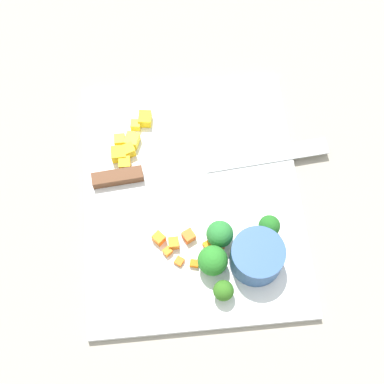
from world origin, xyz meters
TOP-DOWN VIEW (x-y plane):
  - ground_plane at (0.00, 0.00)m, footprint 4.00×4.00m
  - cutting_board at (0.00, 0.00)m, footprint 0.41×0.33m
  - prep_bowl at (-0.11, -0.08)m, footprint 0.08×0.08m
  - chef_knife at (0.04, 0.02)m, footprint 0.06×0.38m
  - carrot_dice_0 at (-0.07, 0.06)m, footprint 0.02×0.02m
  - carrot_dice_1 at (-0.11, 0.01)m, footprint 0.01×0.01m
  - carrot_dice_2 at (-0.11, 0.03)m, footprint 0.02×0.02m
  - carrot_dice_3 at (-0.08, -0.03)m, footprint 0.02×0.02m
  - carrot_dice_4 at (-0.09, 0.04)m, footprint 0.02×0.02m
  - carrot_dice_5 at (-0.07, 0.01)m, footprint 0.02×0.02m
  - carrot_dice_6 at (-0.08, 0.03)m, footprint 0.02×0.02m
  - carrot_dice_7 at (-0.09, -0.02)m, footprint 0.02×0.02m
  - carrot_dice_8 at (-0.07, -0.03)m, footprint 0.01×0.01m
  - pepper_dice_0 at (0.10, 0.09)m, footprint 0.03×0.03m
  - pepper_dice_1 at (0.10, 0.11)m, footprint 0.02×0.02m
  - pepper_dice_2 at (0.08, 0.09)m, footprint 0.02×0.02m
  - pepper_dice_3 at (0.08, 0.11)m, footprint 0.02×0.02m
  - pepper_dice_4 at (0.06, 0.10)m, footprint 0.02×0.02m
  - pepper_dice_5 at (0.13, 0.08)m, footprint 0.02×0.02m
  - pepper_dice_6 at (0.14, 0.06)m, footprint 0.03×0.02m
  - broccoli_floret_0 at (-0.07, -0.11)m, footprint 0.03×0.03m
  - broccoli_floret_1 at (-0.08, -0.03)m, footprint 0.04×0.04m
  - broccoli_floret_2 at (-0.12, -0.02)m, footprint 0.04×0.04m
  - broccoli_floret_3 at (-0.16, -0.03)m, footprint 0.03×0.03m

SIDE VIEW (x-z plane):
  - ground_plane at x=0.00m, z-range 0.00..0.00m
  - cutting_board at x=0.00m, z-range 0.00..0.01m
  - carrot_dice_2 at x=-0.11m, z-range 0.01..0.02m
  - carrot_dice_1 at x=-0.11m, z-range 0.01..0.02m
  - carrot_dice_7 at x=-0.09m, z-range 0.01..0.02m
  - carrot_dice_8 at x=-0.07m, z-range 0.01..0.02m
  - carrot_dice_4 at x=-0.09m, z-range 0.01..0.02m
  - chef_knife at x=0.04m, z-range 0.01..0.03m
  - pepper_dice_5 at x=0.13m, z-range 0.01..0.03m
  - pepper_dice_1 at x=0.10m, z-range 0.01..0.03m
  - carrot_dice_3 at x=-0.08m, z-range 0.01..0.03m
  - carrot_dice_6 at x=-0.08m, z-range 0.01..0.03m
  - carrot_dice_5 at x=-0.07m, z-range 0.01..0.03m
  - carrot_dice_0 at x=-0.07m, z-range 0.01..0.03m
  - pepper_dice_4 at x=0.06m, z-range 0.01..0.03m
  - pepper_dice_0 at x=0.10m, z-range 0.01..0.03m
  - pepper_dice_6 at x=0.14m, z-range 0.01..0.03m
  - pepper_dice_2 at x=0.08m, z-range 0.01..0.03m
  - pepper_dice_3 at x=0.08m, z-range 0.01..0.03m
  - broccoli_floret_3 at x=-0.16m, z-range 0.01..0.05m
  - broccoli_floret_1 at x=-0.08m, z-range 0.01..0.05m
  - broccoli_floret_0 at x=-0.07m, z-range 0.02..0.06m
  - prep_bowl at x=-0.11m, z-range 0.01..0.06m
  - broccoli_floret_2 at x=-0.12m, z-range 0.01..0.06m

